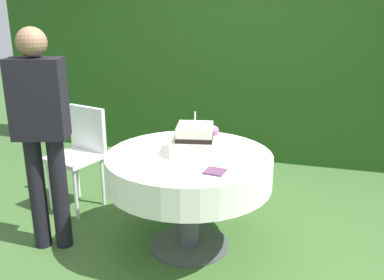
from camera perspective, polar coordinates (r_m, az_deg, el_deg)
ground_plane at (r=3.25m, az=-0.37°, el=-14.17°), size 20.00×20.00×0.00m
foliage_hedge at (r=4.93m, az=6.94°, el=12.39°), size 5.88×0.47×2.54m
cake_table at (r=2.97m, az=-0.40°, el=-4.18°), size 1.18×1.18×0.73m
wedding_cake at (r=2.93m, az=0.49°, el=-0.01°), size 0.37×0.37×0.30m
serving_plate_near at (r=2.58m, az=-4.37°, el=-4.61°), size 0.10×0.10×0.01m
serving_plate_far at (r=3.15m, az=5.22°, el=-0.45°), size 0.10×0.10×0.01m
serving_plate_left at (r=3.09m, az=-5.88°, el=-0.87°), size 0.13×0.13×0.01m
serving_plate_right at (r=3.01m, az=-8.79°, el=-1.46°), size 0.14×0.14×0.01m
napkin_stack at (r=2.61m, az=3.14°, el=-4.31°), size 0.14×0.14×0.01m
garden_chair at (r=3.79m, az=-15.01°, el=-1.01°), size 0.50×0.50×0.89m
standing_person at (r=3.06m, az=-19.93°, el=1.70°), size 0.40×0.29×1.60m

